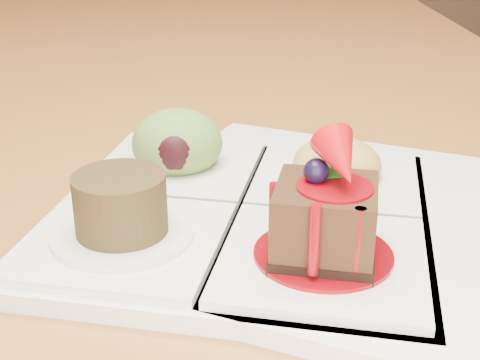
{
  "coord_description": "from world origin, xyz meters",
  "views": [
    {
      "loc": [
        0.1,
        -0.71,
        0.97
      ],
      "look_at": [
        0.11,
        -0.3,
        0.79
      ],
      "focal_mm": 50.0,
      "sensor_mm": 36.0,
      "label": 1
    }
  ],
  "objects": [
    {
      "name": "dining_table",
      "position": [
        0.0,
        0.0,
        0.68
      ],
      "size": [
        1.0,
        1.8,
        0.75
      ],
      "color": "#A06629",
      "rests_on": "ground"
    },
    {
      "name": "sampler_plate",
      "position": [
        0.11,
        -0.29,
        0.77
      ],
      "size": [
        0.3,
        0.3,
        0.1
      ],
      "rotation": [
        0.0,
        0.0,
        -0.21
      ],
      "color": "white",
      "rests_on": "dining_table"
    },
    {
      "name": "second_plate",
      "position": [
        0.17,
        -0.3,
        0.76
      ],
      "size": [
        0.38,
        0.38,
        0.01
      ],
      "primitive_type": "cube",
      "rotation": [
        0.0,
        0.0,
        -0.43
      ],
      "color": "white",
      "rests_on": "dining_table"
    }
  ]
}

